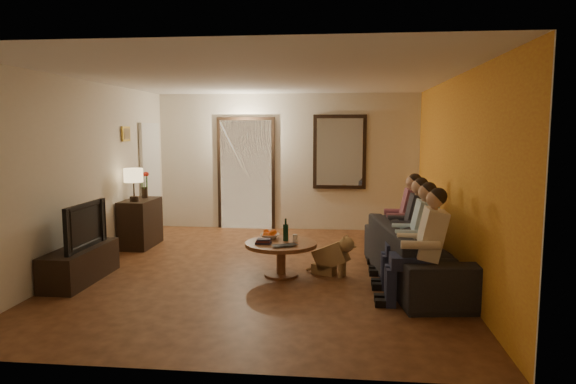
# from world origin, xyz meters

# --- Properties ---
(floor) EXTENTS (5.00, 6.00, 0.01)m
(floor) POSITION_xyz_m (0.00, 0.00, 0.00)
(floor) COLOR #482613
(floor) RESTS_ON ground
(ceiling) EXTENTS (5.00, 6.00, 0.01)m
(ceiling) POSITION_xyz_m (0.00, 0.00, 2.60)
(ceiling) COLOR white
(ceiling) RESTS_ON back_wall
(back_wall) EXTENTS (5.00, 0.02, 2.60)m
(back_wall) POSITION_xyz_m (0.00, 3.00, 1.30)
(back_wall) COLOR beige
(back_wall) RESTS_ON floor
(front_wall) EXTENTS (5.00, 0.02, 2.60)m
(front_wall) POSITION_xyz_m (0.00, -3.00, 1.30)
(front_wall) COLOR beige
(front_wall) RESTS_ON floor
(left_wall) EXTENTS (0.02, 6.00, 2.60)m
(left_wall) POSITION_xyz_m (-2.50, 0.00, 1.30)
(left_wall) COLOR beige
(left_wall) RESTS_ON floor
(right_wall) EXTENTS (0.02, 6.00, 2.60)m
(right_wall) POSITION_xyz_m (2.50, 0.00, 1.30)
(right_wall) COLOR beige
(right_wall) RESTS_ON floor
(orange_accent) EXTENTS (0.01, 6.00, 2.60)m
(orange_accent) POSITION_xyz_m (2.49, 0.00, 1.30)
(orange_accent) COLOR orange
(orange_accent) RESTS_ON right_wall
(kitchen_doorway) EXTENTS (1.00, 0.06, 2.10)m
(kitchen_doorway) POSITION_xyz_m (-0.80, 2.98, 1.05)
(kitchen_doorway) COLOR #FFE0A5
(kitchen_doorway) RESTS_ON floor
(door_trim) EXTENTS (1.12, 0.04, 2.22)m
(door_trim) POSITION_xyz_m (-0.80, 2.97, 1.05)
(door_trim) COLOR black
(door_trim) RESTS_ON floor
(fridge_glimpse) EXTENTS (0.45, 0.03, 1.70)m
(fridge_glimpse) POSITION_xyz_m (-0.55, 2.98, 0.90)
(fridge_glimpse) COLOR silver
(fridge_glimpse) RESTS_ON floor
(mirror_frame) EXTENTS (1.00, 0.05, 1.40)m
(mirror_frame) POSITION_xyz_m (1.00, 2.96, 1.50)
(mirror_frame) COLOR black
(mirror_frame) RESTS_ON back_wall
(mirror_glass) EXTENTS (0.86, 0.02, 1.26)m
(mirror_glass) POSITION_xyz_m (1.00, 2.93, 1.50)
(mirror_glass) COLOR white
(mirror_glass) RESTS_ON back_wall
(white_door) EXTENTS (0.06, 0.85, 2.04)m
(white_door) POSITION_xyz_m (-2.46, 2.30, 1.02)
(white_door) COLOR white
(white_door) RESTS_ON floor
(framed_art) EXTENTS (0.03, 0.28, 0.24)m
(framed_art) POSITION_xyz_m (-2.47, 1.30, 1.85)
(framed_art) COLOR #B28C33
(framed_art) RESTS_ON left_wall
(art_canvas) EXTENTS (0.01, 0.22, 0.18)m
(art_canvas) POSITION_xyz_m (-2.46, 1.30, 1.85)
(art_canvas) COLOR brown
(art_canvas) RESTS_ON left_wall
(dresser) EXTENTS (0.45, 0.88, 0.78)m
(dresser) POSITION_xyz_m (-2.25, 1.24, 0.39)
(dresser) COLOR black
(dresser) RESTS_ON floor
(table_lamp) EXTENTS (0.30, 0.30, 0.54)m
(table_lamp) POSITION_xyz_m (-2.25, 1.02, 1.05)
(table_lamp) COLOR beige
(table_lamp) RESTS_ON dresser
(flower_vase) EXTENTS (0.14, 0.14, 0.44)m
(flower_vase) POSITION_xyz_m (-2.25, 1.46, 1.00)
(flower_vase) COLOR red
(flower_vase) RESTS_ON dresser
(tv_stand) EXTENTS (0.45, 1.30, 0.43)m
(tv_stand) POSITION_xyz_m (-2.25, -0.74, 0.22)
(tv_stand) COLOR black
(tv_stand) RESTS_ON floor
(tv) EXTENTS (0.99, 0.13, 0.57)m
(tv) POSITION_xyz_m (-2.25, -0.74, 0.72)
(tv) COLOR black
(tv) RESTS_ON tv_stand
(sofa) EXTENTS (2.63, 1.32, 0.74)m
(sofa) POSITION_xyz_m (2.06, -0.33, 0.37)
(sofa) COLOR black
(sofa) RESTS_ON floor
(person_a) EXTENTS (0.60, 0.40, 1.20)m
(person_a) POSITION_xyz_m (1.96, -1.23, 0.60)
(person_a) COLOR tan
(person_a) RESTS_ON sofa
(person_b) EXTENTS (0.60, 0.40, 1.20)m
(person_b) POSITION_xyz_m (1.96, -0.63, 0.60)
(person_b) COLOR tan
(person_b) RESTS_ON sofa
(person_c) EXTENTS (0.60, 0.40, 1.20)m
(person_c) POSITION_xyz_m (1.96, -0.03, 0.60)
(person_c) COLOR tan
(person_c) RESTS_ON sofa
(person_d) EXTENTS (0.60, 0.40, 1.20)m
(person_d) POSITION_xyz_m (1.96, 0.57, 0.60)
(person_d) COLOR tan
(person_d) RESTS_ON sofa
(dog) EXTENTS (0.61, 0.43, 0.56)m
(dog) POSITION_xyz_m (0.92, -0.14, 0.28)
(dog) COLOR #996C46
(dog) RESTS_ON floor
(coffee_table) EXTENTS (1.04, 1.04, 0.45)m
(coffee_table) POSITION_xyz_m (0.27, -0.25, 0.23)
(coffee_table) COLOR brown
(coffee_table) RESTS_ON floor
(bowl) EXTENTS (0.26, 0.26, 0.06)m
(bowl) POSITION_xyz_m (0.09, -0.03, 0.48)
(bowl) COLOR white
(bowl) RESTS_ON coffee_table
(oranges) EXTENTS (0.20, 0.20, 0.08)m
(oranges) POSITION_xyz_m (0.09, -0.03, 0.55)
(oranges) COLOR #FF6015
(oranges) RESTS_ON bowl
(wine_bottle) EXTENTS (0.07, 0.07, 0.31)m
(wine_bottle) POSITION_xyz_m (0.32, -0.15, 0.60)
(wine_bottle) COLOR black
(wine_bottle) RESTS_ON coffee_table
(wine_glass) EXTENTS (0.06, 0.06, 0.10)m
(wine_glass) POSITION_xyz_m (0.45, -0.20, 0.50)
(wine_glass) COLOR silver
(wine_glass) RESTS_ON coffee_table
(book_stack) EXTENTS (0.20, 0.15, 0.07)m
(book_stack) POSITION_xyz_m (0.05, -0.35, 0.48)
(book_stack) COLOR black
(book_stack) RESTS_ON coffee_table
(laptop) EXTENTS (0.39, 0.35, 0.03)m
(laptop) POSITION_xyz_m (0.37, -0.53, 0.46)
(laptop) COLOR black
(laptop) RESTS_ON coffee_table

